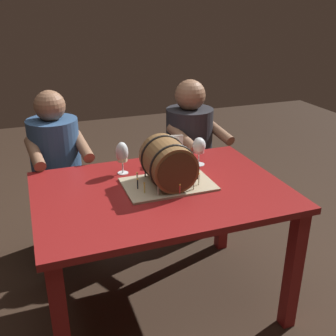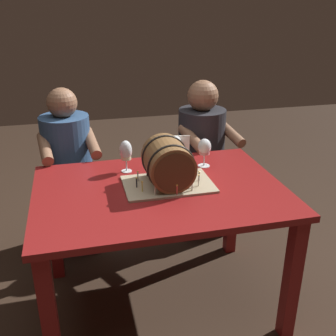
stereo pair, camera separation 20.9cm
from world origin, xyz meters
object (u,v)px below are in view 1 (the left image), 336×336
object	(u,v)px
person_seated_left	(59,184)
barrel_cake	(168,165)
wine_glass_rose	(199,147)
menu_card	(174,148)
wine_glass_amber	(170,144)
person_seated_right	(189,164)
wine_glass_white	(122,154)
dining_table	(161,207)

from	to	relation	value
person_seated_left	barrel_cake	bearing A→B (deg)	-53.53
wine_glass_rose	person_seated_left	distance (m)	1.00
menu_card	wine_glass_amber	bearing A→B (deg)	-139.62
wine_glass_amber	person_seated_right	xyz separation A→B (m)	(0.30, 0.40, -0.33)
barrel_cake	person_seated_right	xyz separation A→B (m)	(0.42, 0.70, -0.33)
barrel_cake	wine_glass_white	world-z (taller)	barrel_cake
dining_table	menu_card	bearing A→B (deg)	59.39
wine_glass_rose	person_seated_left	bearing A→B (deg)	147.80
wine_glass_white	person_seated_left	bearing A→B (deg)	125.39
person_seated_left	menu_card	bearing A→B (deg)	-29.28
wine_glass_rose	dining_table	bearing A→B (deg)	-144.03
wine_glass_white	person_seated_right	size ratio (longest dim) A/B	0.16
barrel_cake	wine_glass_rose	size ratio (longest dim) A/B	2.76
dining_table	person_seated_right	bearing A→B (deg)	57.18
barrel_cake	wine_glass_amber	size ratio (longest dim) A/B	2.81
dining_table	wine_glass_rose	world-z (taller)	wine_glass_rose
wine_glass_white	wine_glass_rose	size ratio (longest dim) A/B	1.10
person_seated_left	wine_glass_rose	bearing A→B (deg)	-32.20
barrel_cake	menu_card	size ratio (longest dim) A/B	2.95
menu_card	barrel_cake	bearing A→B (deg)	-103.11
barrel_cake	wine_glass_amber	world-z (taller)	barrel_cake
wine_glass_rose	wine_glass_amber	bearing A→B (deg)	146.26
wine_glass_white	menu_card	xyz separation A→B (m)	(0.35, 0.09, -0.04)
barrel_cake	wine_glass_white	distance (m)	0.30
barrel_cake	menu_card	world-z (taller)	barrel_cake
barrel_cake	wine_glass_white	bearing A→B (deg)	128.52
dining_table	barrel_cake	xyz separation A→B (m)	(0.05, 0.03, 0.23)
wine_glass_amber	person_seated_right	distance (m)	0.60
wine_glass_amber	person_seated_left	world-z (taller)	person_seated_left
dining_table	wine_glass_rose	xyz separation A→B (m)	(0.32, 0.23, 0.23)
wine_glass_white	wine_glass_amber	size ratio (longest dim) A/B	1.12
wine_glass_rose	menu_card	bearing A→B (deg)	133.80
menu_card	person_seated_left	size ratio (longest dim) A/B	0.14
barrel_cake	person_seated_right	world-z (taller)	person_seated_right
menu_card	person_seated_right	size ratio (longest dim) A/B	0.14
wine_glass_white	barrel_cake	bearing A→B (deg)	-51.48
wine_glass_rose	wine_glass_white	bearing A→B (deg)	176.24
wine_glass_amber	menu_card	world-z (taller)	wine_glass_amber
barrel_cake	wine_glass_amber	xyz separation A→B (m)	(0.12, 0.31, -0.01)
wine_glass_amber	person_seated_right	world-z (taller)	person_seated_right
person_seated_left	dining_table	bearing A→B (deg)	-57.23
menu_card	person_seated_right	world-z (taller)	person_seated_right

